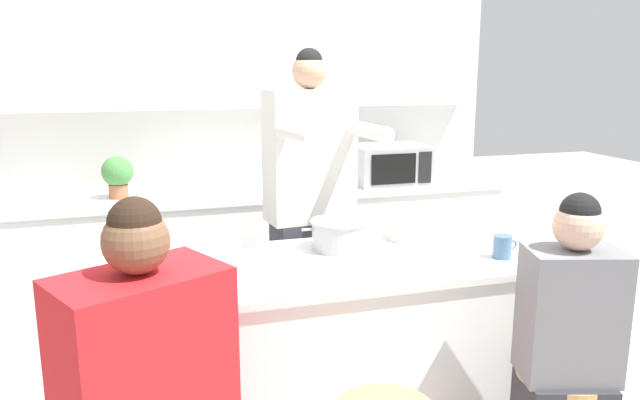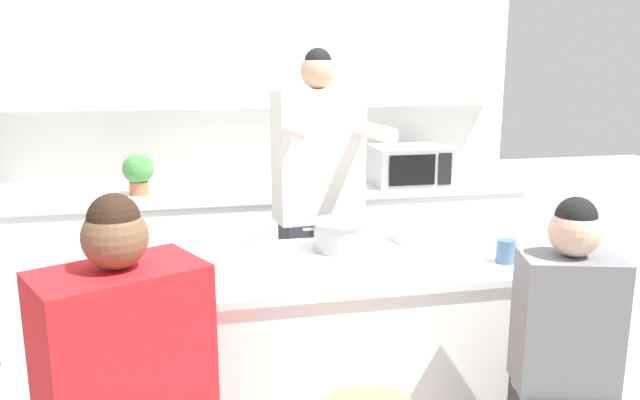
{
  "view_description": "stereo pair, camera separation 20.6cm",
  "coord_description": "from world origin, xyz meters",
  "views": [
    {
      "loc": [
        -0.75,
        -2.38,
        1.74
      ],
      "look_at": [
        0.0,
        0.07,
        1.18
      ],
      "focal_mm": 35.0,
      "sensor_mm": 36.0,
      "label": 1
    },
    {
      "loc": [
        -0.55,
        -2.44,
        1.74
      ],
      "look_at": [
        0.0,
        0.07,
        1.18
      ],
      "focal_mm": 35.0,
      "sensor_mm": 36.0,
      "label": 2
    }
  ],
  "objects": [
    {
      "name": "kitchen_island",
      "position": [
        0.0,
        0.0,
        0.47
      ],
      "size": [
        1.84,
        0.75,
        0.93
      ],
      "color": "black",
      "rests_on": "ground_plane"
    },
    {
      "name": "microwave",
      "position": [
        0.94,
        1.52,
        1.06
      ],
      "size": [
        0.5,
        0.39,
        0.26
      ],
      "color": "#B2B5B7",
      "rests_on": "back_counter"
    },
    {
      "name": "fruit_bowl",
      "position": [
        0.48,
        0.22,
        0.96
      ],
      "size": [
        0.2,
        0.2,
        0.07
      ],
      "color": "silver",
      "rests_on": "kitchen_island"
    },
    {
      "name": "back_counter",
      "position": [
        0.0,
        1.56,
        0.47
      ],
      "size": [
        3.35,
        0.64,
        0.93
      ],
      "color": "white",
      "rests_on": "ground_plane"
    },
    {
      "name": "coffee_cup_near",
      "position": [
        0.74,
        -0.17,
        0.98
      ],
      "size": [
        0.11,
        0.08,
        0.1
      ],
      "color": "#4C7099",
      "rests_on": "kitchen_island"
    },
    {
      "name": "wall_back",
      "position": [
        0.0,
        1.86,
        1.54
      ],
      "size": [
        3.61,
        0.22,
        2.7
      ],
      "color": "silver",
      "rests_on": "ground_plane"
    },
    {
      "name": "person_seated_near",
      "position": [
        0.72,
        -0.65,
        0.6
      ],
      "size": [
        0.38,
        0.34,
        1.31
      ],
      "rotation": [
        0.0,
        0.0,
        -0.29
      ],
      "color": "#333338",
      "rests_on": "ground_plane"
    },
    {
      "name": "person_cooking",
      "position": [
        0.11,
        0.59,
        0.9
      ],
      "size": [
        0.49,
        0.63,
        1.82
      ],
      "rotation": [
        0.0,
        0.0,
        0.11
      ],
      "color": "#383842",
      "rests_on": "ground_plane"
    },
    {
      "name": "banana_bunch",
      "position": [
        -0.65,
        -0.1,
        0.95
      ],
      "size": [
        0.14,
        0.1,
        0.05
      ],
      "color": "yellow",
      "rests_on": "kitchen_island"
    },
    {
      "name": "cooking_pot",
      "position": [
        0.12,
        0.16,
        0.99
      ],
      "size": [
        0.35,
        0.26,
        0.13
      ],
      "color": "#B7BABC",
      "rests_on": "kitchen_island"
    },
    {
      "name": "potted_plant",
      "position": [
        -0.84,
        1.56,
        1.08
      ],
      "size": [
        0.19,
        0.19,
        0.26
      ],
      "color": "#A86042",
      "rests_on": "back_counter"
    }
  ]
}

